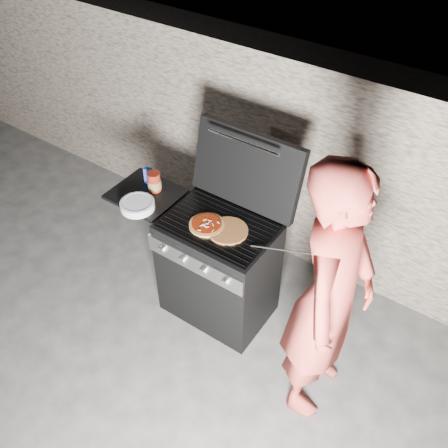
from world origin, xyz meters
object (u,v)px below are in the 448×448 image
Objects in this scene: gas_grill at (192,256)px; sauce_jar at (154,181)px; person at (330,298)px; pizza_topped at (207,224)px.

sauce_jar is (-0.38, 0.07, 0.52)m from gas_grill.
sauce_jar is 1.60m from person.
gas_grill is 0.51m from pizza_topped.
gas_grill is at bearing -10.24° from sauce_jar.
sauce_jar reaches higher than pizza_topped.
gas_grill is at bearing 74.63° from person.
gas_grill is at bearing 165.51° from pizza_topped.
person reaches higher than pizza_topped.
sauce_jar is at bearing 169.76° from gas_grill.
person reaches higher than sauce_jar.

